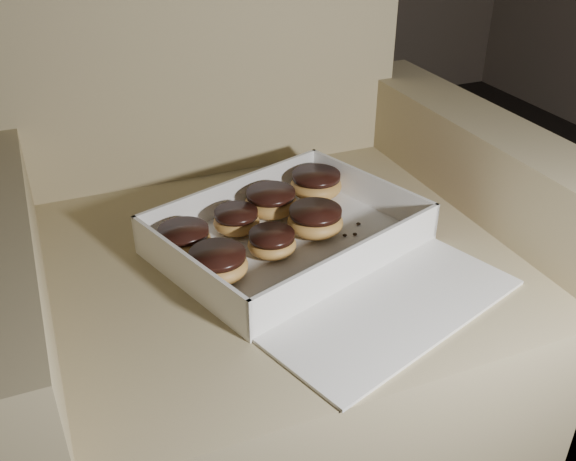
# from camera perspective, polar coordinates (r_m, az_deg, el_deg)

# --- Properties ---
(armchair) EXTENTS (0.90, 0.76, 0.94)m
(armchair) POSITION_cam_1_polar(r_m,az_deg,el_deg) (1.10, -2.49, -5.18)
(armchair) COLOR #96885F
(armchair) RESTS_ON floor
(bakery_box) EXTENTS (0.48, 0.52, 0.06)m
(bakery_box) POSITION_cam_1_polar(r_m,az_deg,el_deg) (0.95, 1.70, -1.62)
(bakery_box) COLOR white
(bakery_box) RESTS_ON armchair
(donut_a) EXTENTS (0.09, 0.09, 0.04)m
(donut_a) POSITION_cam_1_polar(r_m,az_deg,el_deg) (1.09, 2.51, 4.14)
(donut_a) COLOR #C28643
(donut_a) RESTS_ON bakery_box
(donut_b) EXTENTS (0.08, 0.08, 0.04)m
(donut_b) POSITION_cam_1_polar(r_m,az_deg,el_deg) (1.04, -1.53, 2.55)
(donut_b) COLOR #C28643
(donut_b) RESTS_ON bakery_box
(donut_c) EXTENTS (0.09, 0.09, 0.04)m
(donut_c) POSITION_cam_1_polar(r_m,az_deg,el_deg) (0.98, 2.44, 0.90)
(donut_c) COLOR #C28643
(donut_c) RESTS_ON bakery_box
(donut_d) EXTENTS (0.08, 0.08, 0.04)m
(donut_d) POSITION_cam_1_polar(r_m,az_deg,el_deg) (0.95, -9.22, -0.78)
(donut_d) COLOR #C28643
(donut_d) RESTS_ON bakery_box
(donut_e) EXTENTS (0.08, 0.08, 0.04)m
(donut_e) POSITION_cam_1_polar(r_m,az_deg,el_deg) (0.89, -6.26, -2.98)
(donut_e) COLOR #C28643
(donut_e) RESTS_ON bakery_box
(donut_f) EXTENTS (0.07, 0.07, 0.04)m
(donut_f) POSITION_cam_1_polar(r_m,az_deg,el_deg) (0.93, -1.44, -1.08)
(donut_f) COLOR #C28643
(donut_f) RESTS_ON bakery_box
(donut_g) EXTENTS (0.07, 0.07, 0.04)m
(donut_g) POSITION_cam_1_polar(r_m,az_deg,el_deg) (0.99, -4.60, 0.91)
(donut_g) COLOR #C28643
(donut_g) RESTS_ON bakery_box
(crumb_a) EXTENTS (0.01, 0.01, 0.00)m
(crumb_a) POSITION_cam_1_polar(r_m,az_deg,el_deg) (0.99, 5.97, -0.33)
(crumb_a) COLOR black
(crumb_a) RESTS_ON bakery_box
(crumb_b) EXTENTS (0.01, 0.01, 0.00)m
(crumb_b) POSITION_cam_1_polar(r_m,az_deg,el_deg) (0.94, 5.57, -2.45)
(crumb_b) COLOR black
(crumb_b) RESTS_ON bakery_box
(crumb_c) EXTENTS (0.01, 0.01, 0.00)m
(crumb_c) POSITION_cam_1_polar(r_m,az_deg,el_deg) (1.02, 6.28, 0.60)
(crumb_c) COLOR black
(crumb_c) RESTS_ON bakery_box
(crumb_d) EXTENTS (0.01, 0.01, 0.00)m
(crumb_d) POSITION_cam_1_polar(r_m,az_deg,el_deg) (0.99, 5.07, -0.42)
(crumb_d) COLOR black
(crumb_d) RESTS_ON bakery_box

